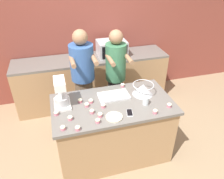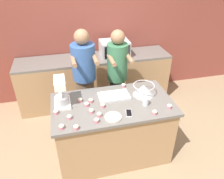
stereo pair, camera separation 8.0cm
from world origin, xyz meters
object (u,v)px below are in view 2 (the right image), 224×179
at_px(cupcake_0, 91,100).
at_px(cupcake_8, 99,114).
at_px(microwave_oven, 114,48).
at_px(cupcake_10, 155,112).
at_px(baking_tray, 114,95).
at_px(cupcake_4, 80,100).
at_px(mixing_bowl, 144,89).
at_px(cupcake_1, 62,127).
at_px(cupcake_2, 169,106).
at_px(person_left, 85,80).
at_px(cupcake_12, 56,112).
at_px(cupcake_9, 91,111).
at_px(drinking_glass, 146,102).
at_px(cupcake_13, 124,85).
at_px(cupcake_5, 76,127).
at_px(cupcake_3, 69,117).
at_px(person_right, 117,77).
at_px(stand_mixer, 61,93).
at_px(cell_phone, 129,113).
at_px(cupcake_11, 103,105).
at_px(cupcake_7, 97,120).
at_px(small_plate, 113,117).

distance_m(cupcake_0, cupcake_8, 0.31).
bearing_deg(microwave_oven, cupcake_10, -88.23).
bearing_deg(baking_tray, cupcake_4, -178.68).
bearing_deg(mixing_bowl, cupcake_1, -158.78).
bearing_deg(cupcake_2, person_left, 133.27).
bearing_deg(cupcake_12, cupcake_9, -10.96).
relative_size(mixing_bowl, cupcake_1, 5.04).
relative_size(cupcake_2, cupcake_8, 1.00).
xyz_separation_m(drinking_glass, cupcake_13, (-0.15, 0.49, -0.02)).
bearing_deg(microwave_oven, cupcake_13, -97.15).
bearing_deg(cupcake_13, cupcake_5, -135.67).
bearing_deg(cupcake_9, microwave_oven, 66.32).
xyz_separation_m(cupcake_3, cupcake_12, (-0.15, 0.13, 0.00)).
bearing_deg(cupcake_0, person_right, 50.40).
bearing_deg(cupcake_10, cupcake_9, 164.33).
bearing_deg(baking_tray, cupcake_2, -34.14).
bearing_deg(cupcake_13, baking_tray, -132.76).
xyz_separation_m(mixing_bowl, drinking_glass, (-0.06, -0.23, -0.03)).
relative_size(person_right, stand_mixer, 4.36).
height_order(mixing_bowl, cupcake_0, mixing_bowl).
distance_m(cupcake_3, cupcake_4, 0.36).
relative_size(person_left, cupcake_3, 29.17).
bearing_deg(cupcake_2, cupcake_3, 176.05).
bearing_deg(person_right, cell_phone, -96.57).
relative_size(cell_phone, cupcake_11, 2.75).
distance_m(person_left, cupcake_2, 1.35).
bearing_deg(cupcake_2, cupcake_5, -174.55).
relative_size(drinking_glass, cupcake_8, 1.83).
relative_size(baking_tray, cupcake_13, 7.23).
bearing_deg(cupcake_7, cell_phone, 9.03).
bearing_deg(cupcake_7, person_left, 89.94).
bearing_deg(cupcake_3, small_plate, -11.53).
xyz_separation_m(baking_tray, cupcake_13, (0.20, 0.21, 0.01)).
height_order(small_plate, cupcake_13, cupcake_13).
xyz_separation_m(person_left, cupcake_9, (-0.03, -0.84, 0.05)).
bearing_deg(cell_phone, microwave_oven, 81.73).
distance_m(mixing_bowl, cell_phone, 0.48).
distance_m(cupcake_2, cupcake_10, 0.23).
bearing_deg(cupcake_11, cupcake_5, -138.29).
bearing_deg(cupcake_5, cupcake_9, 50.09).
relative_size(cell_phone, cupcake_0, 2.75).
bearing_deg(cupcake_5, cupcake_11, 41.71).
bearing_deg(cupcake_4, cupcake_10, -29.32).
bearing_deg(cell_phone, cupcake_9, 164.29).
distance_m(drinking_glass, cupcake_0, 0.70).
relative_size(cupcake_10, cupcake_13, 1.00).
bearing_deg(drinking_glass, cupcake_8, -172.12).
bearing_deg(baking_tray, stand_mixer, -179.06).
bearing_deg(cupcake_2, baking_tray, 145.86).
height_order(person_left, cupcake_4, person_left).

